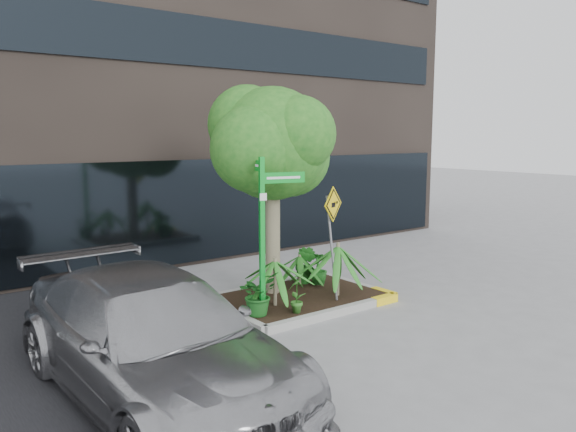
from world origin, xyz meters
TOP-DOWN VIEW (x-y plane):
  - ground at (0.00, 0.00)m, footprint 80.00×80.00m
  - planter at (0.23, 0.27)m, footprint 3.35×2.36m
  - tree at (-0.07, 0.82)m, footprint 2.87×2.54m
  - palm_front at (0.81, -0.18)m, footprint 1.20×1.20m
  - palm_left at (-0.58, 0.04)m, footprint 1.03×1.03m
  - palm_back at (0.72, 0.92)m, footprint 0.74×0.74m
  - parked_car at (-3.80, -1.78)m, footprint 2.35×5.44m
  - shrub_a at (-1.15, -0.23)m, footprint 0.86×0.86m
  - shrub_b at (1.07, 0.72)m, footprint 0.54×0.54m
  - shrub_c at (-0.53, -0.55)m, footprint 0.52×0.52m
  - shrub_d at (0.85, 0.90)m, footprint 0.57×0.57m
  - street_sign_post at (-1.03, -0.26)m, footprint 0.85×0.99m
  - cattle_sign at (0.51, -0.34)m, footprint 0.64×0.29m

SIDE VIEW (x-z plane):
  - ground at x=0.00m, z-range 0.00..0.00m
  - planter at x=0.23m, z-range 0.03..0.18m
  - shrub_b at x=1.07m, z-range 0.15..0.84m
  - shrub_c at x=-0.53m, z-range 0.15..0.86m
  - shrub_a at x=-1.15m, z-range 0.15..0.92m
  - shrub_d at x=0.85m, z-range 0.15..0.98m
  - palm_back at x=0.72m, z-range 0.35..1.18m
  - parked_car at x=-3.80m, z-range 0.00..1.56m
  - palm_left at x=-0.58m, z-range 0.43..1.57m
  - palm_front at x=0.81m, z-range 0.48..1.81m
  - cattle_sign at x=0.51m, z-range 0.54..2.74m
  - street_sign_post at x=-1.03m, z-range 0.35..3.30m
  - tree at x=-0.07m, z-range 0.99..5.29m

